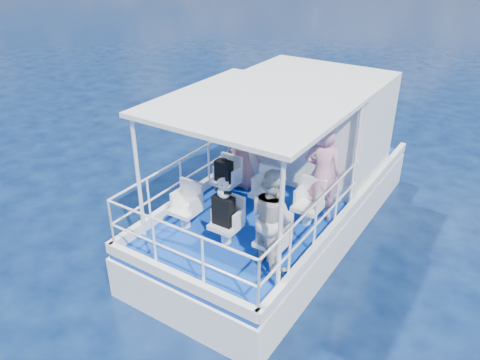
# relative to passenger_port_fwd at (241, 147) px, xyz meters

# --- Properties ---
(ground) EXTENTS (2000.00, 2000.00, 0.00)m
(ground) POSITION_rel_passenger_port_fwd_xyz_m (0.91, -0.79, -1.79)
(ground) COLOR #061332
(ground) RESTS_ON ground
(hull) EXTENTS (3.00, 7.00, 1.60)m
(hull) POSITION_rel_passenger_port_fwd_xyz_m (0.91, 0.21, -1.79)
(hull) COLOR white
(hull) RESTS_ON ground
(deck) EXTENTS (2.90, 6.90, 0.10)m
(deck) POSITION_rel_passenger_port_fwd_xyz_m (0.91, 0.21, -0.94)
(deck) COLOR navy
(deck) RESTS_ON hull
(cabin) EXTENTS (2.85, 2.00, 2.20)m
(cabin) POSITION_rel_passenger_port_fwd_xyz_m (0.91, 1.51, 0.21)
(cabin) COLOR white
(cabin) RESTS_ON deck
(canopy) EXTENTS (3.00, 3.20, 0.08)m
(canopy) POSITION_rel_passenger_port_fwd_xyz_m (0.91, -0.99, 1.35)
(canopy) COLOR white
(canopy) RESTS_ON cabin
(canopy_posts) EXTENTS (2.77, 2.97, 2.20)m
(canopy_posts) POSITION_rel_passenger_port_fwd_xyz_m (0.91, -1.04, 0.21)
(canopy_posts) COLOR white
(canopy_posts) RESTS_ON deck
(railings) EXTENTS (2.84, 3.59, 1.00)m
(railings) POSITION_rel_passenger_port_fwd_xyz_m (0.91, -1.36, -0.39)
(railings) COLOR white
(railings) RESTS_ON deck
(seat_port_fwd) EXTENTS (0.48, 0.46, 0.38)m
(seat_port_fwd) POSITION_rel_passenger_port_fwd_xyz_m (0.01, -0.59, -0.70)
(seat_port_fwd) COLOR white
(seat_port_fwd) RESTS_ON deck
(seat_center_fwd) EXTENTS (0.48, 0.46, 0.38)m
(seat_center_fwd) POSITION_rel_passenger_port_fwd_xyz_m (0.91, -0.59, -0.70)
(seat_center_fwd) COLOR white
(seat_center_fwd) RESTS_ON deck
(seat_stbd_fwd) EXTENTS (0.48, 0.46, 0.38)m
(seat_stbd_fwd) POSITION_rel_passenger_port_fwd_xyz_m (1.81, -0.59, -0.70)
(seat_stbd_fwd) COLOR white
(seat_stbd_fwd) RESTS_ON deck
(seat_port_aft) EXTENTS (0.48, 0.46, 0.38)m
(seat_port_aft) POSITION_rel_passenger_port_fwd_xyz_m (0.01, -1.89, -0.70)
(seat_port_aft) COLOR white
(seat_port_aft) RESTS_ON deck
(seat_center_aft) EXTENTS (0.48, 0.46, 0.38)m
(seat_center_aft) POSITION_rel_passenger_port_fwd_xyz_m (0.91, -1.89, -0.70)
(seat_center_aft) COLOR white
(seat_center_aft) RESTS_ON deck
(seat_stbd_aft) EXTENTS (0.48, 0.46, 0.38)m
(seat_stbd_aft) POSITION_rel_passenger_port_fwd_xyz_m (1.81, -1.89, -0.70)
(seat_stbd_aft) COLOR white
(seat_stbd_aft) RESTS_ON deck
(passenger_port_fwd) EXTENTS (0.69, 0.52, 1.78)m
(passenger_port_fwd) POSITION_rel_passenger_port_fwd_xyz_m (0.00, 0.00, 0.00)
(passenger_port_fwd) COLOR tan
(passenger_port_fwd) RESTS_ON deck
(passenger_stbd_fwd) EXTENTS (0.77, 0.63, 1.81)m
(passenger_stbd_fwd) POSITION_rel_passenger_port_fwd_xyz_m (1.90, -0.24, 0.02)
(passenger_stbd_fwd) COLOR #C5809A
(passenger_stbd_fwd) RESTS_ON deck
(passenger_stbd_aft) EXTENTS (1.00, 0.91, 1.67)m
(passenger_stbd_aft) POSITION_rel_passenger_port_fwd_xyz_m (1.82, -1.92, -0.06)
(passenger_stbd_aft) COLOR silver
(passenger_stbd_aft) RESTS_ON deck
(backpack_port) EXTENTS (0.34, 0.19, 0.44)m
(backpack_port) POSITION_rel_passenger_port_fwd_xyz_m (0.01, -0.64, -0.29)
(backpack_port) COLOR black
(backpack_port) RESTS_ON seat_port_fwd
(backpack_center) EXTENTS (0.35, 0.20, 0.53)m
(backpack_center) POSITION_rel_passenger_port_fwd_xyz_m (0.88, -1.91, -0.25)
(backpack_center) COLOR black
(backpack_center) RESTS_ON seat_center_aft
(compact_camera) EXTENTS (0.10, 0.06, 0.06)m
(compact_camera) POSITION_rel_passenger_port_fwd_xyz_m (0.02, -0.64, -0.04)
(compact_camera) COLOR black
(compact_camera) RESTS_ON backpack_port
(panda) EXTENTS (0.25, 0.21, 0.38)m
(panda) POSITION_rel_passenger_port_fwd_xyz_m (0.90, -1.93, 0.21)
(panda) COLOR white
(panda) RESTS_ON backpack_center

